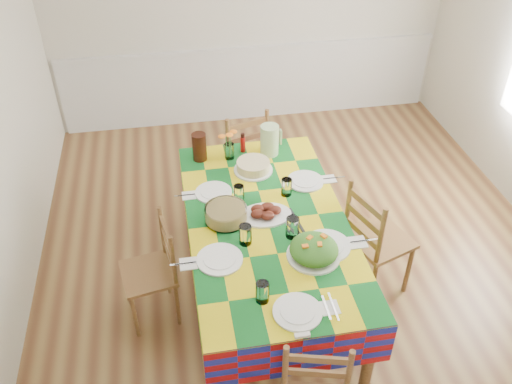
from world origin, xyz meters
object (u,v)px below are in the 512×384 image
tea_pitcher (199,147)px  chair_left (154,272)px  chair_right (375,241)px  dining_table (267,230)px  meat_platter (265,213)px  green_pitcher (270,140)px  chair_far (241,156)px

tea_pitcher → chair_left: tea_pitcher is taller
chair_right → tea_pitcher: bearing=35.3°
tea_pitcher → dining_table: bearing=-65.2°
dining_table → chair_right: bearing=-1.0°
meat_platter → tea_pitcher: tea_pitcher is taller
meat_platter → green_pitcher: green_pitcher is taller
meat_platter → tea_pitcher: (-0.39, 0.83, 0.09)m
green_pitcher → chair_right: bearing=-52.4°
dining_table → meat_platter: (-0.01, 0.05, 0.12)m
chair_right → chair_left: bearing=69.8°
meat_platter → chair_right: (0.86, -0.06, -0.36)m
meat_platter → tea_pitcher: bearing=115.5°
dining_table → tea_pitcher: size_ratio=8.92×
meat_platter → chair_left: 0.95m
dining_table → chair_left: (-0.86, 0.01, -0.29)m
chair_far → chair_right: bearing=105.5°
dining_table → tea_pitcher: (-0.40, 0.87, 0.21)m
meat_platter → chair_left: meat_platter is taller
meat_platter → dining_table: bearing=-80.0°
green_pitcher → chair_left: size_ratio=0.29×
meat_platter → chair_far: 1.35m
tea_pitcher → chair_left: (-0.45, -0.86, -0.51)m
dining_table → meat_platter: meat_platter is taller
tea_pitcher → chair_right: bearing=-35.3°
tea_pitcher → chair_far: (0.42, 0.47, -0.44)m
chair_far → dining_table: bearing=73.2°
chair_left → chair_right: chair_right is taller
green_pitcher → chair_left: bearing=-140.8°
dining_table → chair_right: size_ratio=2.09×
tea_pitcher → chair_right: 1.60m
green_pitcher → chair_left: green_pitcher is taller
meat_platter → chair_left: bearing=-177.4°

